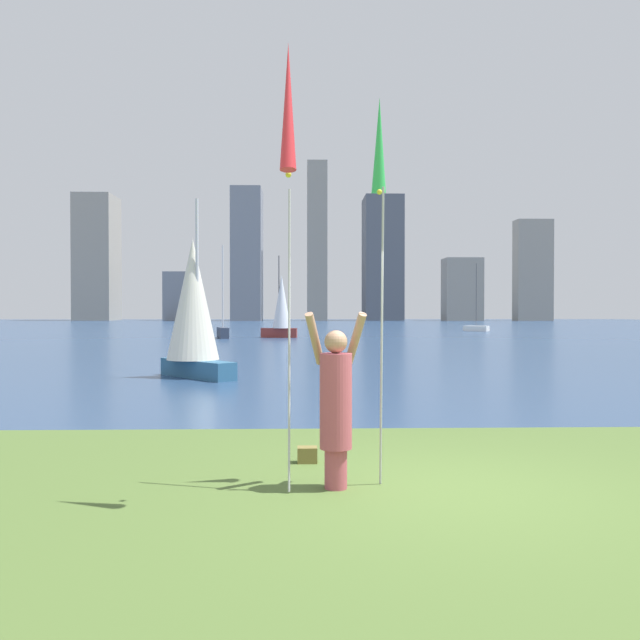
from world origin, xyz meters
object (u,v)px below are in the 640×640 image
bag (307,455)px  sailboat_2 (281,306)px  sailboat_0 (223,331)px  kite_flag_right (379,158)px  kite_flag_left (288,119)px  sailboat_3 (193,306)px  person (336,402)px  sailboat_4 (476,328)px

bag → sailboat_2: sailboat_2 is taller
bag → sailboat_0: 36.40m
kite_flag_right → sailboat_2: bearing=93.2°
kite_flag_left → sailboat_2: sailboat_2 is taller
kite_flag_left → bag: size_ratio=18.47×
sailboat_3 → bag: bearing=-73.8°
kite_flag_right → kite_flag_left: bearing=-141.6°
sailboat_2 → person: bearing=-87.5°
person → sailboat_0: 37.63m
bag → sailboat_4: size_ratio=0.04×
sailboat_2 → sailboat_4: size_ratio=0.93×
sailboat_2 → sailboat_4: sailboat_4 is taller
sailboat_2 → sailboat_3: 26.21m
person → bag: 1.48m
kite_flag_right → sailboat_3: bearing=108.5°
person → kite_flag_left: 2.91m
person → sailboat_3: 12.25m
bag → sailboat_3: bearing=106.2°
sailboat_2 → kite_flag_right: bearing=-86.8°
person → kite_flag_right: size_ratio=0.44×
person → sailboat_0: size_ratio=0.31×
sailboat_4 → sailboat_0: bearing=-146.7°
kite_flag_right → sailboat_2: 37.69m
kite_flag_right → bag: kite_flag_right is taller
sailboat_0 → sailboat_4: bearing=33.3°
person → kite_flag_right: kite_flag_right is taller
kite_flag_left → person: bearing=45.1°
person → sailboat_4: sailboat_4 is taller
sailboat_3 → sailboat_2: bearing=86.3°
sailboat_3 → kite_flag_right: bearing=-71.5°
person → sailboat_4: 52.68m
person → bag: bearing=86.9°
bag → kite_flag_left: bearing=-96.8°
kite_flag_left → bag: bearing=83.2°
kite_flag_right → sailboat_3: 12.18m
sailboat_0 → sailboat_3: (2.10, -25.49, 1.52)m
bag → sailboat_2: bearing=92.1°
sailboat_0 → sailboat_2: size_ratio=1.12×
sailboat_4 → kite_flag_left: bearing=-106.7°
person → sailboat_3: sailboat_3 is taller
bag → kite_flag_right: bearing=-49.5°
kite_flag_left → sailboat_3: bearing=103.1°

